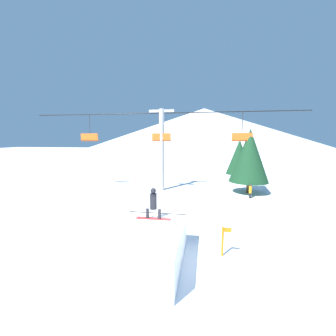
# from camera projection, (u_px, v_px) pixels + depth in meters

# --- Properties ---
(ground_plane) EXTENTS (220.00, 220.00, 0.00)m
(ground_plane) POSITION_uv_depth(u_px,v_px,m) (180.00, 259.00, 9.41)
(ground_plane) COLOR white
(mountain_ridge) EXTENTS (88.50, 88.50, 15.10)m
(mountain_ridge) POSITION_uv_depth(u_px,v_px,m) (204.00, 131.00, 76.20)
(mountain_ridge) COLOR silver
(mountain_ridge) RESTS_ON ground_plane
(snow_ramp) EXTENTS (2.82, 4.19, 1.44)m
(snow_ramp) POSITION_uv_depth(u_px,v_px,m) (146.00, 247.00, 8.90)
(snow_ramp) COLOR white
(snow_ramp) RESTS_ON ground_plane
(snowboarder) EXTENTS (1.57, 0.30, 1.41)m
(snowboarder) POSITION_uv_depth(u_px,v_px,m) (153.00, 204.00, 9.92)
(snowboarder) COLOR #B22D2D
(snowboarder) RESTS_ON snow_ramp
(chairlift) EXTENTS (25.97, 0.50, 7.79)m
(chairlift) POSITION_uv_depth(u_px,v_px,m) (162.00, 144.00, 21.48)
(chairlift) COLOR #9E9EA3
(chairlift) RESTS_ON ground_plane
(pine_tree_near) EXTENTS (3.50, 3.50, 5.90)m
(pine_tree_near) POSITION_uv_depth(u_px,v_px,m) (249.00, 156.00, 20.30)
(pine_tree_near) COLOR #4C3823
(pine_tree_near) RESTS_ON ground_plane
(pine_tree_far) EXTENTS (2.92, 2.92, 4.96)m
(pine_tree_far) POSITION_uv_depth(u_px,v_px,m) (239.00, 157.00, 26.07)
(pine_tree_far) COLOR #4C3823
(pine_tree_far) RESTS_ON ground_plane
(trail_marker) EXTENTS (0.41, 0.10, 1.30)m
(trail_marker) POSITION_uv_depth(u_px,v_px,m) (223.00, 240.00, 9.55)
(trail_marker) COLOR orange
(trail_marker) RESTS_ON ground_plane
(distant_skier) EXTENTS (0.24, 0.24, 1.23)m
(distant_skier) POSITION_uv_depth(u_px,v_px,m) (250.00, 191.00, 18.88)
(distant_skier) COLOR black
(distant_skier) RESTS_ON ground_plane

